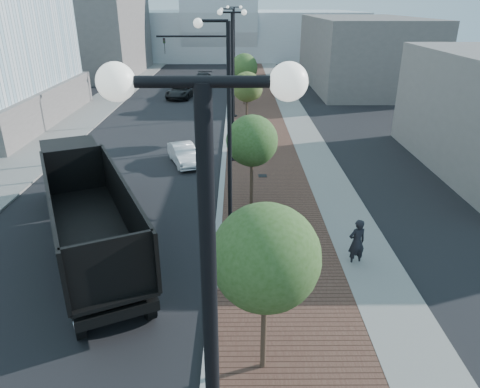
{
  "coord_description": "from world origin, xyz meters",
  "views": [
    {
      "loc": [
        0.88,
        -5.64,
        9.72
      ],
      "look_at": [
        1.0,
        12.0,
        2.0
      ],
      "focal_mm": 33.08,
      "sensor_mm": 36.0,
      "label": 1
    }
  ],
  "objects_px": {
    "dark_car_mid": "(181,91)",
    "white_sedan": "(184,154)",
    "pedestrian": "(357,242)",
    "dump_truck": "(81,198)"
  },
  "relations": [
    {
      "from": "dark_car_mid",
      "to": "white_sedan",
      "type": "bearing_deg",
      "value": -72.25
    },
    {
      "from": "pedestrian",
      "to": "dark_car_mid",
      "type": "bearing_deg",
      "value": -88.92
    },
    {
      "from": "dump_truck",
      "to": "dark_car_mid",
      "type": "xyz_separation_m",
      "value": [
        1.02,
        30.28,
        -0.79
      ]
    },
    {
      "from": "pedestrian",
      "to": "white_sedan",
      "type": "bearing_deg",
      "value": -72.62
    },
    {
      "from": "white_sedan",
      "to": "pedestrian",
      "type": "distance_m",
      "value": 14.55
    },
    {
      "from": "dump_truck",
      "to": "pedestrian",
      "type": "xyz_separation_m",
      "value": [
        11.79,
        -3.16,
        -0.53
      ]
    },
    {
      "from": "dump_truck",
      "to": "dark_car_mid",
      "type": "distance_m",
      "value": 30.31
    },
    {
      "from": "white_sedan",
      "to": "dark_car_mid",
      "type": "relative_size",
      "value": 0.74
    },
    {
      "from": "dark_car_mid",
      "to": "pedestrian",
      "type": "relative_size",
      "value": 2.65
    },
    {
      "from": "dump_truck",
      "to": "white_sedan",
      "type": "xyz_separation_m",
      "value": [
        3.63,
        8.87,
        -0.87
      ]
    }
  ]
}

